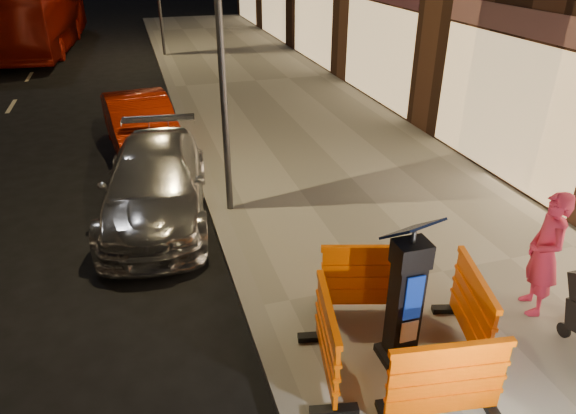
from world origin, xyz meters
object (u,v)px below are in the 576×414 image
object	(u,v)px
car_silver	(159,215)
car_red	(145,151)
barrier_kerbside	(327,340)
parking_kiosk	(406,296)
man	(545,254)
barrier_back	(369,279)
barrier_bldgside	(472,309)
barrier_front	(446,383)
bus_doubledecker	(45,49)

from	to	relation	value
car_silver	car_red	distance (m)	3.47
car_silver	barrier_kerbside	bearing A→B (deg)	-64.56
parking_kiosk	man	world-z (taller)	parking_kiosk
parking_kiosk	barrier_back	world-z (taller)	parking_kiosk
barrier_bldgside	car_red	bearing A→B (deg)	38.74
car_red	parking_kiosk	bearing A→B (deg)	-79.46
car_red	man	distance (m)	9.41
man	barrier_bldgside	bearing A→B (deg)	-55.81
parking_kiosk	barrier_front	world-z (taller)	parking_kiosk
barrier_kerbside	barrier_bldgside	xyz separation A→B (m)	(1.90, 0.00, 0.00)
man	barrier_kerbside	bearing A→B (deg)	-64.27
barrier_bldgside	car_silver	world-z (taller)	barrier_bldgside
barrier_back	barrier_kerbside	size ratio (longest dim) A/B	1.00
barrier_back	parking_kiosk	bearing A→B (deg)	-73.65
parking_kiosk	man	xyz separation A→B (m)	(2.21, 0.32, -0.03)
parking_kiosk	barrier_kerbside	size ratio (longest dim) A/B	1.40
barrier_kerbside	barrier_bldgside	distance (m)	1.90
barrier_bldgside	man	distance (m)	1.35
barrier_back	bus_doubledecker	bearing A→B (deg)	122.73
barrier_kerbside	car_silver	xyz separation A→B (m)	(-1.59, 4.84, -0.66)
barrier_kerbside	car_red	world-z (taller)	barrier_kerbside
bus_doubledecker	car_red	bearing A→B (deg)	-71.65
car_red	man	world-z (taller)	man
barrier_front	car_silver	size ratio (longest dim) A/B	0.29
bus_doubledecker	barrier_bldgside	bearing A→B (deg)	-68.41
barrier_front	car_red	distance (m)	9.66
car_silver	man	world-z (taller)	man
car_silver	bus_doubledecker	distance (m)	18.72
barrier_bldgside	bus_doubledecker	xyz separation A→B (m)	(-7.47, 23.13, -0.66)
parking_kiosk	car_silver	bearing A→B (deg)	131.06
barrier_back	bus_doubledecker	distance (m)	23.13
barrier_front	barrier_back	xyz separation A→B (m)	(0.00, 1.90, 0.00)
barrier_bldgside	bus_doubledecker	world-z (taller)	bus_doubledecker
barrier_bldgside	bus_doubledecker	size ratio (longest dim) A/B	0.12
barrier_front	car_silver	bearing A→B (deg)	122.05
barrier_kerbside	car_red	distance (m)	8.51
barrier_bldgside	car_silver	bearing A→B (deg)	51.15
parking_kiosk	barrier_bldgside	size ratio (longest dim) A/B	1.40
parking_kiosk	barrier_front	bearing A→B (deg)	-76.65
parking_kiosk	car_red	size ratio (longest dim) A/B	0.45
barrier_back	man	size ratio (longest dim) A/B	0.74
barrier_kerbside	car_silver	world-z (taller)	barrier_kerbside
parking_kiosk	car_silver	size ratio (longest dim) A/B	0.40
car_red	bus_doubledecker	world-z (taller)	bus_doubledecker
barrier_kerbside	parking_kiosk	bearing A→B (deg)	-78.65
car_silver	man	size ratio (longest dim) A/B	2.57
barrier_front	parking_kiosk	bearing A→B (deg)	98.35
barrier_bldgside	car_red	xyz separation A→B (m)	(-3.60, 8.31, -0.66)
parking_kiosk	bus_doubledecker	distance (m)	24.06
barrier_back	car_silver	world-z (taller)	barrier_back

